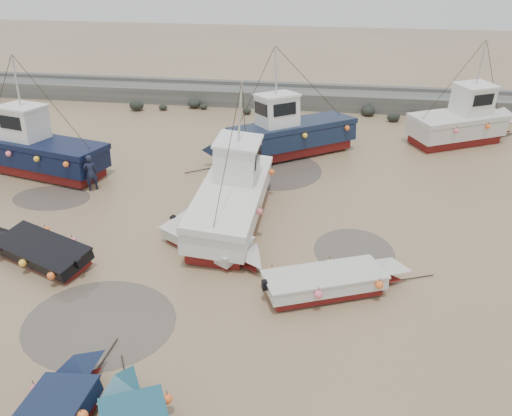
% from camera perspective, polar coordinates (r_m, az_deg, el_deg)
% --- Properties ---
extents(ground, '(120.00, 120.00, 0.00)m').
position_cam_1_polar(ground, '(19.56, -7.47, -7.49)').
color(ground, '#957B58').
rests_on(ground, ground).
extents(seawall, '(60.00, 4.92, 1.50)m').
position_cam_1_polar(seawall, '(38.94, 0.95, 12.57)').
color(seawall, '#5D5E59').
rests_on(seawall, ground).
extents(puddle_a, '(5.20, 5.20, 0.01)m').
position_cam_1_polar(puddle_a, '(18.07, -17.44, -12.31)').
color(puddle_a, '#514840').
rests_on(puddle_a, ground).
extents(puddle_b, '(3.32, 3.32, 0.01)m').
position_cam_1_polar(puddle_b, '(21.08, 11.14, -4.86)').
color(puddle_b, '#514840').
rests_on(puddle_b, ground).
extents(puddle_c, '(3.90, 3.90, 0.01)m').
position_cam_1_polar(puddle_c, '(26.80, -22.34, 1.09)').
color(puddle_c, '#514840').
rests_on(puddle_c, ground).
extents(puddle_d, '(5.21, 5.21, 0.01)m').
position_cam_1_polar(puddle_d, '(27.82, 2.18, 4.37)').
color(puddle_d, '#514840').
rests_on(puddle_d, ground).
extents(dinghy_3, '(6.48, 3.41, 1.43)m').
position_cam_1_polar(dinghy_3, '(18.42, 8.93, -8.11)').
color(dinghy_3, maroon).
rests_on(dinghy_3, ground).
extents(dinghy_4, '(6.21, 3.38, 1.43)m').
position_cam_1_polar(dinghy_4, '(21.78, -23.65, -4.12)').
color(dinghy_4, maroon).
rests_on(dinghy_4, ground).
extents(dinghy_5, '(5.64, 3.87, 1.43)m').
position_cam_1_polar(dinghy_5, '(20.45, -4.84, -3.69)').
color(dinghy_5, maroon).
rests_on(dinghy_5, ground).
extents(cabin_boat_0, '(10.26, 4.43, 6.22)m').
position_cam_1_polar(cabin_boat_0, '(29.68, -24.26, 6.17)').
color(cabin_boat_0, maroon).
rests_on(cabin_boat_0, ground).
extents(cabin_boat_1, '(3.21, 10.86, 6.22)m').
position_cam_1_polar(cabin_boat_1, '(22.55, -2.78, 1.92)').
color(cabin_boat_1, maroon).
rests_on(cabin_boat_1, ground).
extents(cabin_boat_2, '(9.46, 6.96, 6.22)m').
position_cam_1_polar(cabin_boat_2, '(29.32, 3.26, 8.45)').
color(cabin_boat_2, maroon).
rests_on(cabin_boat_2, ground).
extents(cabin_boat_3, '(8.50, 5.40, 6.22)m').
position_cam_1_polar(cabin_boat_3, '(33.93, 22.80, 9.21)').
color(cabin_boat_3, maroon).
rests_on(cabin_boat_3, ground).
extents(person, '(0.83, 0.79, 1.91)m').
position_cam_1_polar(person, '(26.93, -18.08, 2.01)').
color(person, '#171C32').
rests_on(person, ground).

